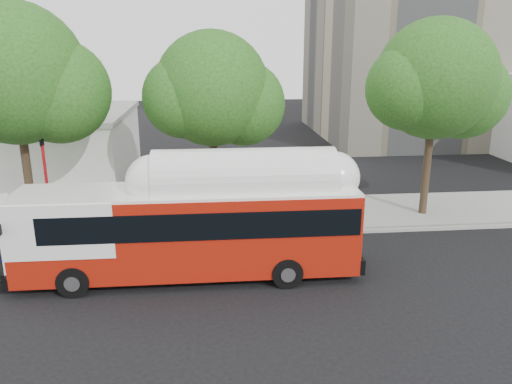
{
  "coord_description": "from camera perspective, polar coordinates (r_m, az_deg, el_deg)",
  "views": [
    {
      "loc": [
        -1.28,
        -16.14,
        7.94
      ],
      "look_at": [
        0.63,
        3.0,
        2.26
      ],
      "focal_mm": 35.0,
      "sensor_mm": 36.0,
      "label": 1
    }
  ],
  "objects": [
    {
      "name": "signal_pole",
      "position": [
        22.06,
        -22.71,
        0.15
      ],
      "size": [
        0.12,
        0.41,
        4.35
      ],
      "color": "#B21316",
      "rests_on": "ground"
    },
    {
      "name": "curb_strip",
      "position": [
        21.57,
        -1.9,
        -4.94
      ],
      "size": [
        60.0,
        0.3,
        0.15
      ],
      "primitive_type": "cube",
      "color": "gray",
      "rests_on": "ground"
    },
    {
      "name": "street_tree_right",
      "position": [
        24.53,
        20.67,
        11.49
      ],
      "size": [
        6.21,
        5.4,
        9.18
      ],
      "color": "#2D2116",
      "rests_on": "ground"
    },
    {
      "name": "street_tree_mid",
      "position": [
        22.31,
        -3.98,
        11.18
      ],
      "size": [
        5.75,
        5.0,
        8.62
      ],
      "color": "#2D2116",
      "rests_on": "ground"
    },
    {
      "name": "ground",
      "position": [
        18.04,
        -1.05,
        -9.67
      ],
      "size": [
        120.0,
        120.0,
        0.0
      ],
      "primitive_type": "plane",
      "color": "black",
      "rests_on": "ground"
    },
    {
      "name": "transit_bus",
      "position": [
        17.56,
        -7.32,
        -4.41
      ],
      "size": [
        12.53,
        2.76,
        3.7
      ],
      "rotation": [
        0.0,
        0.0,
        -0.01
      ],
      "color": "#9E180B",
      "rests_on": "ground"
    },
    {
      "name": "street_tree_left",
      "position": [
        22.92,
        -24.65,
        11.66
      ],
      "size": [
        6.67,
        5.8,
        9.74
      ],
      "color": "#2D2116",
      "rests_on": "ground"
    },
    {
      "name": "sidewalk",
      "position": [
        24.01,
        -2.32,
        -2.69
      ],
      "size": [
        60.0,
        5.0,
        0.15
      ],
      "primitive_type": "cube",
      "color": "gray",
      "rests_on": "ground"
    },
    {
      "name": "red_curb_segment",
      "position": [
        21.6,
        -9.9,
        -5.15
      ],
      "size": [
        10.0,
        0.32,
        0.16
      ],
      "primitive_type": "cube",
      "color": "maroon",
      "rests_on": "ground"
    }
  ]
}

